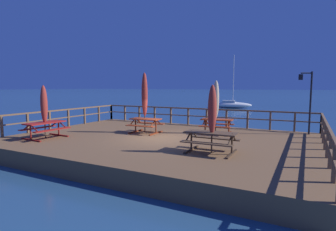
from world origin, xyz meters
name	(u,v)px	position (x,y,z in m)	size (l,w,h in m)	color
ground_plane	(161,152)	(0.00, 0.00, 0.00)	(600.00, 600.00, 0.00)	navy
wooden_deck	(161,145)	(0.00, 0.00, 0.35)	(14.07, 9.93, 0.70)	brown
railing_waterside_far	(197,114)	(0.00, 4.82, 1.42)	(13.87, 0.10, 1.09)	brown
railing_side_left	(59,116)	(-6.88, 0.00, 1.43)	(0.10, 9.73, 1.09)	brown
railing_side_right	(327,134)	(6.88, 0.00, 1.43)	(0.10, 9.73, 1.09)	brown
picnic_table_mid_right	(211,138)	(3.08, -1.75, 1.26)	(1.94, 1.41, 0.78)	brown
picnic_table_mid_centre	(45,126)	(-4.86, -2.60, 1.26)	(1.51, 1.93, 0.78)	maroon
picnic_table_back_left	(146,123)	(-1.38, 0.83, 1.25)	(1.65, 1.45, 0.78)	#993819
picnic_table_mid_left	(217,123)	(2.05, 2.33, 1.25)	(1.73, 1.54, 0.78)	#993819
patio_umbrella_short_front	(212,110)	(3.12, -1.78, 2.30)	(0.32, 0.32, 2.51)	#4C3828
patio_umbrella_tall_mid_left	(44,105)	(-4.89, -2.59, 2.30)	(0.32, 0.32, 2.51)	#4C3828
patio_umbrella_tall_back_left	(145,95)	(-1.45, 0.87, 2.72)	(0.32, 0.32, 3.18)	#4C3828
patio_umbrella_tall_mid_right	(216,100)	(1.98, 2.31, 2.46)	(0.32, 0.32, 2.76)	#4C3828
lamp_post_hooked	(307,93)	(6.16, 4.18, 2.81)	(0.64, 0.38, 3.20)	black
sailboat_distant	(231,105)	(-3.95, 28.71, 0.51)	(6.21, 2.79, 7.72)	white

